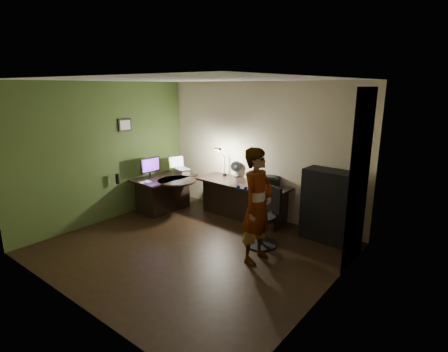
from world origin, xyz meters
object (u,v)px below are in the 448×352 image
Objects in this scene: cabinet at (327,206)px; office_chair at (262,217)px; person at (257,206)px; desk_left at (165,194)px; desk_right at (242,200)px; monitor at (150,170)px.

cabinet reaches higher than office_chair.
office_chair is 0.65m from person.
desk_left is 1.02× the size of cabinet.
cabinet is 1.25× the size of office_chair.
monitor reaches higher than desk_right.
desk_right is 1.77m from cabinet.
monitor is (-1.78, -0.83, 0.51)m from desk_right.
cabinet reaches higher than desk_right.
desk_left is at bearing -164.25° from cabinet.
office_chair reaches higher than desk_left.
desk_right is 4.15× the size of monitor.
cabinet is at bearing 69.29° from office_chair.
monitor reaches higher than office_chair.
person reaches higher than office_chair.
monitor is 2.79m from office_chair.
monitor is at bearing -133.23° from desk_left.
desk_left is at bearing 76.16° from person.
cabinet is at bearing 15.34° from monitor.
monitor is at bearing -161.85° from cabinet.
cabinet is 0.71× the size of person.
monitor is at bearing -152.35° from desk_right.
cabinet is at bearing -22.26° from person.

